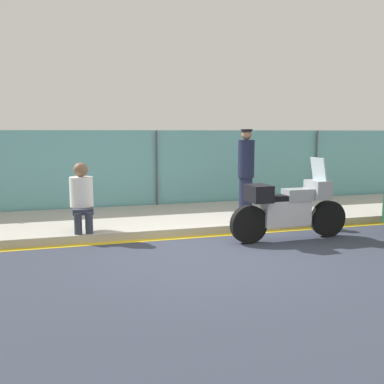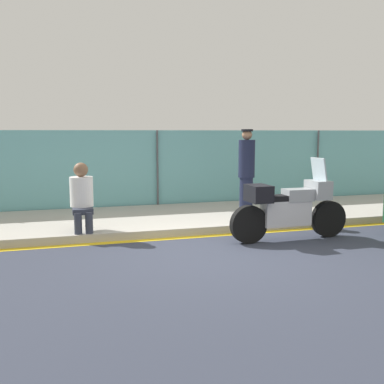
# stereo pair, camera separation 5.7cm
# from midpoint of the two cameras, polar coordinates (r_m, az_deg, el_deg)

# --- Properties ---
(ground_plane) EXTENTS (120.00, 120.00, 0.00)m
(ground_plane) POSITION_cam_midpoint_polar(r_m,az_deg,el_deg) (7.37, 2.94, -7.81)
(ground_plane) COLOR #333847
(sidewalk) EXTENTS (33.62, 2.94, 0.15)m
(sidewalk) POSITION_cam_midpoint_polar(r_m,az_deg,el_deg) (9.91, -2.38, -3.33)
(sidewalk) COLOR #ADA89E
(sidewalk) RESTS_ON ground_plane
(curb_paint_stripe) EXTENTS (33.62, 0.18, 0.01)m
(curb_paint_stripe) POSITION_cam_midpoint_polar(r_m,az_deg,el_deg) (8.46, 0.23, -5.74)
(curb_paint_stripe) COLOR gold
(curb_paint_stripe) RESTS_ON ground_plane
(storefront_fence) EXTENTS (31.94, 0.17, 2.00)m
(storefront_fence) POSITION_cam_midpoint_polar(r_m,az_deg,el_deg) (11.29, -4.36, 2.74)
(storefront_fence) COLOR #6BB2B7
(storefront_fence) RESTS_ON ground_plane
(motorcycle) EXTENTS (2.33, 0.53, 1.49)m
(motorcycle) POSITION_cam_midpoint_polar(r_m,az_deg,el_deg) (8.33, 12.41, -1.92)
(motorcycle) COLOR black
(motorcycle) RESTS_ON ground_plane
(officer_standing) EXTENTS (0.36, 0.36, 1.87)m
(officer_standing) POSITION_cam_midpoint_polar(r_m,az_deg,el_deg) (9.90, 7.10, 2.68)
(officer_standing) COLOR #191E38
(officer_standing) RESTS_ON sidewalk
(person_seated_on_curb) EXTENTS (0.43, 0.67, 1.25)m
(person_seated_on_curb) POSITION_cam_midpoint_polar(r_m,az_deg,el_deg) (8.50, -13.64, -0.20)
(person_seated_on_curb) COLOR #2D3342
(person_seated_on_curb) RESTS_ON sidewalk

